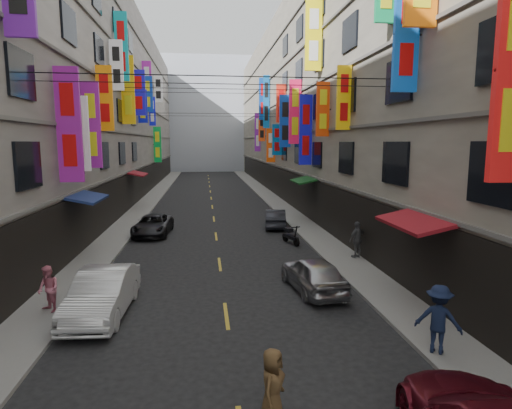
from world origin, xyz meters
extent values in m
cube|color=slate|center=(-6.00, 42.00, 0.06)|extent=(2.00, 90.00, 0.12)
cube|color=slate|center=(6.00, 42.00, 0.06)|extent=(2.00, 90.00, 0.12)
cube|color=gray|center=(-12.00, 42.00, 9.50)|extent=(10.00, 90.00, 19.00)
cube|color=black|center=(-6.95, 42.00, 1.50)|extent=(0.12, 85.50, 3.00)
cube|color=#66635E|center=(-6.94, 42.00, 3.20)|extent=(0.16, 90.00, 0.14)
cube|color=#66635E|center=(-6.94, 42.00, 6.40)|extent=(0.16, 90.00, 0.14)
cube|color=#66635E|center=(-6.94, 42.00, 9.60)|extent=(0.16, 90.00, 0.14)
cube|color=#66635E|center=(-6.94, 42.00, 12.80)|extent=(0.16, 90.00, 0.14)
cube|color=#66635E|center=(-6.94, 42.00, 16.00)|extent=(0.16, 90.00, 0.14)
cube|color=#A39B88|center=(12.00, 42.00, 9.50)|extent=(10.00, 90.00, 19.00)
cube|color=black|center=(6.95, 42.00, 1.50)|extent=(0.12, 85.50, 3.00)
cube|color=#66635E|center=(6.94, 42.00, 3.20)|extent=(0.16, 90.00, 0.14)
cube|color=#66635E|center=(6.94, 42.00, 6.40)|extent=(0.16, 90.00, 0.14)
cube|color=#66635E|center=(6.94, 42.00, 9.60)|extent=(0.16, 90.00, 0.14)
cube|color=#66635E|center=(6.94, 42.00, 12.80)|extent=(0.16, 90.00, 0.14)
cube|color=#66635E|center=(6.94, 42.00, 16.00)|extent=(0.16, 90.00, 0.14)
cube|color=#AAB0BD|center=(0.00, 92.00, 11.00)|extent=(18.00, 8.00, 22.00)
cube|color=red|center=(6.50, 14.17, 7.27)|extent=(0.80, 0.18, 5.23)
cube|color=blue|center=(6.45, 19.52, 9.35)|extent=(0.90, 0.18, 3.93)
cylinder|color=black|center=(6.50, 19.52, 9.35)|extent=(1.00, 0.08, 0.08)
cube|color=#80177B|center=(-6.39, 24.18, 6.35)|extent=(1.02, 0.18, 4.91)
cylinder|color=black|center=(-6.44, 24.18, 6.35)|extent=(1.12, 0.08, 0.08)
cube|color=silver|center=(-6.48, 26.07, 6.02)|extent=(0.85, 0.18, 3.53)
cylinder|color=black|center=(-6.53, 26.07, 6.02)|extent=(0.95, 0.08, 0.08)
cube|color=#E3AC0B|center=(6.54, 26.45, 7.88)|extent=(0.72, 0.18, 3.23)
cylinder|color=black|center=(6.59, 26.45, 7.88)|extent=(0.82, 0.08, 0.08)
cube|color=#861880|center=(-6.45, 28.23, 6.52)|extent=(0.90, 0.18, 4.46)
cylinder|color=black|center=(-6.50, 28.23, 6.52)|extent=(1.00, 0.08, 0.08)
cube|color=#C4360A|center=(6.51, 30.24, 7.59)|extent=(0.79, 0.18, 3.22)
cylinder|color=black|center=(6.56, 30.24, 7.59)|extent=(0.89, 0.08, 0.08)
cube|color=orange|center=(-6.43, 31.56, 8.21)|extent=(0.93, 0.18, 3.81)
cylinder|color=black|center=(-6.48, 31.56, 8.21)|extent=(1.03, 0.08, 0.08)
cube|color=#FFE70D|center=(6.37, 32.28, 12.34)|extent=(1.06, 0.18, 4.35)
cylinder|color=black|center=(6.42, 32.28, 12.34)|extent=(1.16, 0.08, 0.08)
cube|color=#110FB4|center=(6.46, 34.36, 6.48)|extent=(0.89, 0.18, 4.84)
cylinder|color=black|center=(6.51, 34.36, 6.48)|extent=(0.99, 0.08, 0.08)
cube|color=white|center=(-6.47, 35.82, 10.84)|extent=(0.86, 0.18, 3.34)
cylinder|color=black|center=(-6.52, 35.82, 10.84)|extent=(0.96, 0.08, 0.08)
cube|color=#0C8F97|center=(-6.44, 37.79, 12.48)|extent=(0.93, 0.18, 4.84)
cylinder|color=black|center=(-6.49, 37.79, 12.48)|extent=(1.03, 0.08, 0.08)
cube|color=#F1164D|center=(6.44, 37.96, 7.97)|extent=(0.92, 0.18, 4.91)
cylinder|color=black|center=(6.49, 37.96, 7.97)|extent=(1.02, 0.08, 0.08)
cube|color=#E1A50C|center=(-6.40, 39.52, 9.63)|extent=(1.00, 0.18, 5.18)
cylinder|color=black|center=(-6.45, 39.52, 9.63)|extent=(1.10, 0.08, 0.08)
cube|color=#0D3599|center=(6.41, 41.88, 7.45)|extent=(0.99, 0.18, 4.48)
cylinder|color=black|center=(6.46, 41.88, 7.45)|extent=(1.09, 0.08, 0.08)
cube|color=#1610BB|center=(-6.29, 44.13, 9.94)|extent=(1.23, 0.18, 3.91)
cylinder|color=black|center=(-6.34, 44.13, 9.94)|extent=(1.33, 0.08, 0.08)
cube|color=red|center=(6.48, 44.43, 9.18)|extent=(0.85, 0.18, 3.47)
cylinder|color=black|center=(6.53, 44.43, 9.18)|extent=(0.95, 0.08, 0.08)
cube|color=#0B508F|center=(6.43, 46.15, 5.88)|extent=(0.93, 0.18, 2.98)
cylinder|color=black|center=(6.48, 46.15, 5.88)|extent=(1.03, 0.08, 0.08)
cube|color=#0E15A9|center=(-6.46, 47.85, 9.09)|extent=(0.88, 0.18, 3.15)
cylinder|color=black|center=(-6.51, 47.85, 9.09)|extent=(0.98, 0.08, 0.08)
cube|color=#0D35A2|center=(-6.32, 50.35, 10.51)|extent=(1.15, 0.18, 3.56)
cylinder|color=black|center=(-6.37, 50.35, 10.51)|extent=(1.25, 0.08, 0.08)
cube|color=#C8410B|center=(6.44, 50.05, 5.31)|extent=(0.93, 0.18, 3.56)
cylinder|color=black|center=(6.49, 50.05, 5.31)|extent=(1.03, 0.08, 0.08)
cube|color=#991B93|center=(-6.42, 51.55, 11.82)|extent=(0.96, 0.18, 4.31)
cylinder|color=black|center=(-6.47, 51.55, 11.82)|extent=(1.06, 0.08, 0.08)
cube|color=#0D58A3|center=(6.54, 54.26, 10.24)|extent=(0.72, 0.18, 5.92)
cylinder|color=black|center=(6.59, 54.26, 10.24)|extent=(0.82, 0.08, 0.08)
cube|color=#1115C7|center=(-6.54, 56.44, 9.22)|extent=(0.72, 0.18, 3.30)
cylinder|color=black|center=(-6.59, 56.44, 9.22)|extent=(0.82, 0.08, 0.08)
cube|color=#0D3D9D|center=(6.43, 56.34, 10.75)|extent=(0.93, 0.18, 4.90)
cylinder|color=black|center=(6.48, 56.34, 10.75)|extent=(1.03, 0.08, 0.08)
cube|color=#E24815|center=(6.49, 57.68, 7.36)|extent=(0.82, 0.18, 3.18)
cylinder|color=black|center=(6.54, 57.68, 7.36)|extent=(0.92, 0.08, 0.08)
cube|color=#0C8833|center=(-6.43, 59.89, 5.35)|extent=(0.93, 0.18, 4.41)
cylinder|color=black|center=(-6.48, 59.89, 5.35)|extent=(1.03, 0.08, 0.08)
cube|color=white|center=(-6.35, 62.34, 12.44)|extent=(1.10, 0.18, 3.33)
cylinder|color=black|center=(-6.40, 62.34, 12.44)|extent=(1.20, 0.08, 0.08)
cube|color=#6E198C|center=(6.51, 62.14, 6.97)|extent=(0.78, 0.18, 5.07)
cylinder|color=black|center=(6.56, 62.14, 6.97)|extent=(0.88, 0.08, 0.08)
cube|color=maroon|center=(6.30, 18.00, 3.00)|extent=(1.39, 3.20, 0.41)
cube|color=navy|center=(-6.30, 26.00, 3.00)|extent=(1.39, 3.20, 0.41)
cube|color=#134A1A|center=(6.30, 34.00, 3.00)|extent=(1.39, 3.20, 0.41)
cube|color=maroon|center=(-6.30, 42.00, 3.00)|extent=(1.39, 3.20, 0.41)
cylinder|color=black|center=(0.00, 22.00, 8.20)|extent=(14.00, 0.04, 0.04)
cylinder|color=black|center=(0.00, 36.00, 9.40)|extent=(14.00, 0.04, 0.04)
cylinder|color=black|center=(0.00, 50.00, 8.60)|extent=(14.00, 0.04, 0.04)
cube|color=gold|center=(0.00, 18.00, 0.01)|extent=(0.12, 2.20, 0.01)
cube|color=gold|center=(0.00, 24.00, 0.01)|extent=(0.12, 2.20, 0.01)
cube|color=gold|center=(0.00, 30.00, 0.01)|extent=(0.12, 2.20, 0.01)
cube|color=gold|center=(0.00, 36.00, 0.01)|extent=(0.12, 2.20, 0.01)
cube|color=gold|center=(0.00, 42.00, 0.01)|extent=(0.12, 2.20, 0.01)
cube|color=gold|center=(0.00, 48.00, 0.01)|extent=(0.12, 2.20, 0.01)
cube|color=gold|center=(0.00, 54.00, 0.01)|extent=(0.12, 2.20, 0.01)
cube|color=gold|center=(0.00, 60.00, 0.01)|extent=(0.12, 2.20, 0.01)
cube|color=gold|center=(0.00, 66.00, 0.01)|extent=(0.12, 2.20, 0.01)
cube|color=gold|center=(0.00, 72.00, 0.01)|extent=(0.12, 2.20, 0.01)
cube|color=gold|center=(0.00, 78.00, 0.01)|extent=(0.12, 2.20, 0.01)
cylinder|color=black|center=(4.28, 26.95, 0.25)|extent=(0.26, 0.51, 0.50)
cylinder|color=black|center=(3.91, 28.20, 0.25)|extent=(0.26, 0.51, 0.50)
cube|color=black|center=(4.09, 27.58, 0.40)|extent=(0.66, 1.33, 0.18)
cube|color=black|center=(4.02, 27.82, 0.75)|extent=(0.46, 0.62, 0.22)
cylinder|color=black|center=(4.25, 27.05, 0.70)|extent=(0.18, 0.36, 0.88)
cylinder|color=black|center=(4.25, 27.05, 1.05)|extent=(0.50, 0.20, 0.06)
imported|color=silver|center=(-4.00, 18.53, 0.74)|extent=(1.78, 4.58, 1.49)
imported|color=black|center=(-3.82, 30.90, 0.61)|extent=(2.32, 4.52, 1.22)
imported|color=#A7A6AB|center=(3.40, 19.95, 0.67)|extent=(2.06, 4.10, 1.34)
imported|color=#25272D|center=(4.00, 32.31, 0.61)|extent=(1.82, 3.86, 1.22)
imported|color=#D9738A|center=(-5.75, 18.75, 0.89)|extent=(0.89, 0.88, 1.53)
imported|color=#141C38|center=(5.40, 14.65, 1.04)|extent=(1.32, 1.17, 1.83)
imported|color=#535355|center=(6.60, 23.97, 1.00)|extent=(1.19, 0.97, 1.77)
imported|color=brown|center=(0.65, 12.50, 0.78)|extent=(0.82, 0.92, 1.56)
camera|label=1|loc=(-0.63, 4.66, 5.61)|focal=30.00mm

